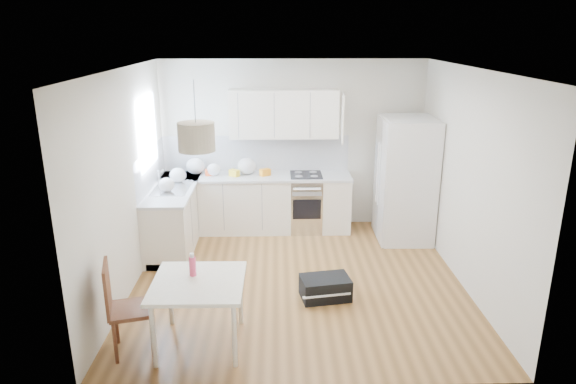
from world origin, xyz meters
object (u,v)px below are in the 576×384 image
object	(u,v)px
refrigerator	(406,179)
dining_chair	(132,307)
dining_table	(198,288)
gym_bag	(325,288)

from	to	relation	value
refrigerator	dining_chair	xyz separation A→B (m)	(-3.44, -2.93, -0.45)
dining_table	gym_bag	world-z (taller)	dining_table
dining_table	refrigerator	bearing A→B (deg)	45.97
refrigerator	dining_chair	distance (m)	4.54
dining_table	gym_bag	bearing A→B (deg)	34.36
refrigerator	dining_chair	world-z (taller)	refrigerator
refrigerator	dining_table	world-z (taller)	refrigerator
dining_chair	gym_bag	world-z (taller)	dining_chair
dining_table	dining_chair	distance (m)	0.68
refrigerator	gym_bag	bearing A→B (deg)	-125.47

